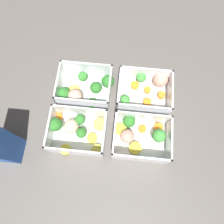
{
  "coord_description": "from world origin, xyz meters",
  "views": [
    {
      "loc": [
        -0.02,
        0.2,
        0.62
      ],
      "look_at": [
        0.0,
        0.0,
        0.02
      ],
      "focal_mm": 35.0,
      "sensor_mm": 36.0,
      "label": 1
    }
  ],
  "objects_px": {
    "container_near_left": "(147,89)",
    "container_far_left": "(139,136)",
    "container_far_right": "(76,130)",
    "container_near_right": "(85,89)"
  },
  "relations": [
    {
      "from": "container_near_left",
      "to": "container_far_right",
      "type": "bearing_deg",
      "value": 37.22
    },
    {
      "from": "container_far_left",
      "to": "container_far_right",
      "type": "height_order",
      "value": "same"
    },
    {
      "from": "container_near_left",
      "to": "container_far_left",
      "type": "xyz_separation_m",
      "value": [
        0.01,
        0.14,
        -0.0
      ]
    },
    {
      "from": "container_near_left",
      "to": "container_near_right",
      "type": "relative_size",
      "value": 0.95
    },
    {
      "from": "container_near_left",
      "to": "container_far_left",
      "type": "height_order",
      "value": "same"
    },
    {
      "from": "container_far_left",
      "to": "container_near_left",
      "type": "bearing_deg",
      "value": -95.15
    },
    {
      "from": "container_far_left",
      "to": "container_far_right",
      "type": "xyz_separation_m",
      "value": [
        0.18,
        0.0,
        -0.0
      ]
    },
    {
      "from": "container_near_left",
      "to": "container_near_right",
      "type": "distance_m",
      "value": 0.18
    },
    {
      "from": "container_near_right",
      "to": "container_far_right",
      "type": "height_order",
      "value": "same"
    },
    {
      "from": "container_near_left",
      "to": "container_near_right",
      "type": "height_order",
      "value": "same"
    }
  ]
}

